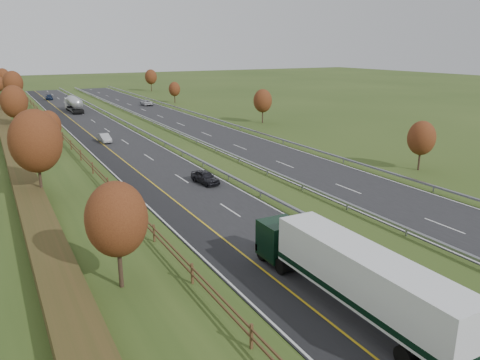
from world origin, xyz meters
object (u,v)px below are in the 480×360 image
at_px(car_small_far, 49,97).
at_px(car_oncoming, 146,103).
at_px(box_lorry, 351,274).
at_px(car_dark_near, 205,177).
at_px(car_silver_mid, 104,138).
at_px(road_tanker, 74,104).

xyz_separation_m(car_small_far, car_oncoming, (19.98, -25.57, 0.03)).
distance_m(box_lorry, car_small_far, 123.85).
distance_m(car_dark_near, car_silver_mid, 28.66).
distance_m(car_silver_mid, car_oncoming, 47.22).
bearing_deg(car_oncoming, car_dark_near, 78.20).
bearing_deg(car_dark_near, car_oncoming, 70.21).
height_order(road_tanker, car_dark_near, road_tanker).
bearing_deg(car_small_far, box_lorry, -85.17).
bearing_deg(car_oncoming, road_tanker, 12.45).
relative_size(car_dark_near, car_small_far, 0.91).
relative_size(car_small_far, car_oncoming, 0.91).
relative_size(box_lorry, car_silver_mid, 4.07).
distance_m(road_tanker, car_silver_mid, 38.98).
bearing_deg(box_lorry, car_dark_near, 82.87).
distance_m(box_lorry, car_silver_mid, 55.62).
relative_size(box_lorry, car_dark_near, 3.96).
bearing_deg(car_dark_near, road_tanker, 84.75).
xyz_separation_m(box_lorry, road_tanker, (1.01, 94.50, -0.47)).
height_order(car_dark_near, car_small_far, car_dark_near).
xyz_separation_m(box_lorry, car_small_far, (-0.83, 123.84, -1.63)).
distance_m(box_lorry, car_oncoming, 100.13).
xyz_separation_m(car_silver_mid, car_oncoming, (20.19, 42.68, 0.03)).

